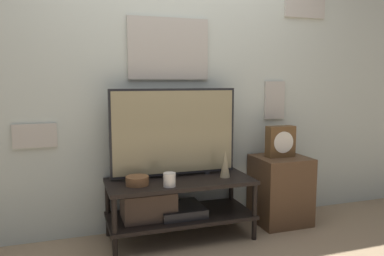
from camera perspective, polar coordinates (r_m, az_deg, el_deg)
The scene contains 9 objects.
ground_plane at distance 2.94m, azimuth -0.02°, elevation -18.51°, with size 12.00×12.00×0.00m, color #997F60.
wall_back at distance 3.22m, azimuth -3.34°, elevation 8.59°, with size 6.40×0.08×2.70m.
media_console at distance 3.06m, azimuth -3.44°, elevation -11.26°, with size 1.17×0.51×0.49m.
television at distance 3.06m, azimuth -2.73°, elevation -0.61°, with size 1.05×0.05×0.73m.
vase_slim_bronze at distance 3.10m, azimuth 5.07°, elevation -5.42°, with size 0.08×0.08×0.23m.
vase_wide_bowl at distance 2.91m, azimuth -8.34°, elevation -7.94°, with size 0.18×0.18×0.07m.
candle_jar at distance 2.84m, azimuth -3.46°, elevation -7.87°, with size 0.09×0.09×0.10m.
side_table at distance 3.50m, azimuth 13.29°, elevation -9.13°, with size 0.45×0.43×0.60m.
mantel_clock at distance 3.41m, azimuth 13.33°, elevation -2.00°, with size 0.25×0.11×0.28m.
Camera 1 is at (-0.84, -2.51, 1.28)m, focal length 35.00 mm.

